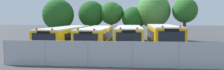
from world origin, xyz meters
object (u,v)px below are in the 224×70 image
(tree_5, at_px, (184,10))
(school_bus_0, at_px, (66,37))
(tree_1, at_px, (91,14))
(school_bus_3, at_px, (163,37))
(tree_0, at_px, (58,15))
(school_bus_1, at_px, (97,37))
(tree_4, at_px, (154,11))
(school_bus_2, at_px, (129,37))
(tree_3, at_px, (135,18))
(tree_2, at_px, (112,13))

(tree_5, bearing_deg, school_bus_0, -146.48)
(school_bus_0, relative_size, tree_1, 1.89)
(school_bus_3, height_order, tree_0, tree_0)
(school_bus_1, distance_m, tree_4, 13.30)
(school_bus_1, height_order, tree_1, tree_1)
(school_bus_2, height_order, tree_1, tree_1)
(school_bus_2, height_order, school_bus_3, school_bus_3)
(school_bus_2, distance_m, tree_3, 11.08)
(tree_2, relative_size, tree_4, 0.85)
(school_bus_0, xyz_separation_m, tree_4, (10.18, 11.04, 3.13))
(tree_3, bearing_deg, tree_2, 170.29)
(school_bus_1, xyz_separation_m, tree_0, (-7.72, 9.95, 2.58))
(tree_4, bearing_deg, school_bus_2, -107.62)
(school_bus_0, distance_m, tree_3, 13.40)
(school_bus_1, distance_m, tree_5, 14.91)
(school_bus_1, bearing_deg, tree_0, -52.74)
(school_bus_3, relative_size, tree_5, 1.66)
(tree_3, bearing_deg, tree_5, -12.00)
(tree_1, relative_size, tree_5, 0.98)
(school_bus_0, height_order, tree_3, tree_3)
(tree_4, bearing_deg, tree_3, -179.81)
(tree_2, bearing_deg, school_bus_3, -61.26)
(tree_0, height_order, tree_1, tree_0)
(tree_1, relative_size, tree_3, 1.20)
(tree_1, bearing_deg, school_bus_3, -50.08)
(tree_0, relative_size, tree_2, 1.06)
(school_bus_3, xyz_separation_m, tree_4, (-0.02, 11.02, 3.02))
(tree_1, distance_m, tree_4, 9.89)
(school_bus_2, distance_m, tree_1, 13.58)
(tree_0, xyz_separation_m, tree_5, (18.82, -0.53, 0.65))
(school_bus_3, relative_size, tree_0, 1.65)
(tree_1, xyz_separation_m, tree_5, (14.06, -2.29, 0.52))
(school_bus_1, height_order, tree_2, tree_2)
(tree_3, distance_m, tree_4, 3.06)
(school_bus_1, bearing_deg, tree_3, -110.85)
(school_bus_1, bearing_deg, school_bus_3, 178.74)
(school_bus_0, xyz_separation_m, tree_1, (0.33, 11.82, 2.70))
(school_bus_0, distance_m, school_bus_3, 10.20)
(school_bus_1, distance_m, tree_1, 12.38)
(school_bus_0, height_order, tree_1, tree_1)
(school_bus_2, relative_size, tree_2, 1.78)
(tree_2, bearing_deg, school_bus_2, -75.91)
(tree_0, bearing_deg, school_bus_1, -52.19)
(school_bus_1, relative_size, tree_4, 1.66)
(tree_1, bearing_deg, school_bus_2, -61.31)
(school_bus_1, distance_m, tree_3, 11.82)
(school_bus_2, height_order, tree_5, tree_5)
(tree_3, bearing_deg, tree_0, -175.27)
(school_bus_3, bearing_deg, tree_0, -34.73)
(tree_4, xyz_separation_m, tree_5, (4.21, -1.51, 0.10))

